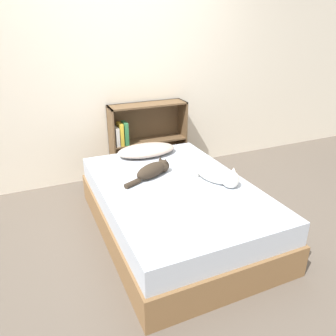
{
  "coord_description": "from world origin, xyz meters",
  "views": [
    {
      "loc": [
        -1.09,
        -2.3,
        1.75
      ],
      "look_at": [
        0.0,
        0.14,
        0.56
      ],
      "focal_mm": 35.0,
      "sensor_mm": 36.0,
      "label": 1
    }
  ],
  "objects": [
    {
      "name": "bookshelf",
      "position": [
        0.19,
        1.28,
        0.46
      ],
      "size": [
        0.93,
        0.26,
        0.89
      ],
      "color": "brown",
      "rests_on": "ground_plane"
    },
    {
      "name": "cat_light",
      "position": [
        0.36,
        -0.13,
        0.54
      ],
      "size": [
        0.32,
        0.51,
        0.17
      ],
      "rotation": [
        0.0,
        0.0,
        5.19
      ],
      "color": "white",
      "rests_on": "bed"
    },
    {
      "name": "wall_back",
      "position": [
        0.0,
        1.41,
        1.25
      ],
      "size": [
        8.0,
        0.06,
        2.5
      ],
      "color": "silver",
      "rests_on": "ground_plane"
    },
    {
      "name": "ground_plane",
      "position": [
        0.0,
        0.0,
        0.0
      ],
      "size": [
        8.0,
        8.0,
        0.0
      ],
      "primitive_type": "plane",
      "color": "brown"
    },
    {
      "name": "bed",
      "position": [
        0.0,
        0.0,
        0.23
      ],
      "size": [
        1.28,
        1.91,
        0.46
      ],
      "color": "brown",
      "rests_on": "ground_plane"
    },
    {
      "name": "pillow",
      "position": [
        0.02,
        0.76,
        0.52
      ],
      "size": [
        0.62,
        0.34,
        0.11
      ],
      "color": "#B29E8E",
      "rests_on": "bed"
    },
    {
      "name": "cat_dark",
      "position": [
        -0.1,
        0.24,
        0.53
      ],
      "size": [
        0.5,
        0.29,
        0.14
      ],
      "rotation": [
        0.0,
        0.0,
        0.43
      ],
      "color": "#33281E",
      "rests_on": "bed"
    }
  ]
}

